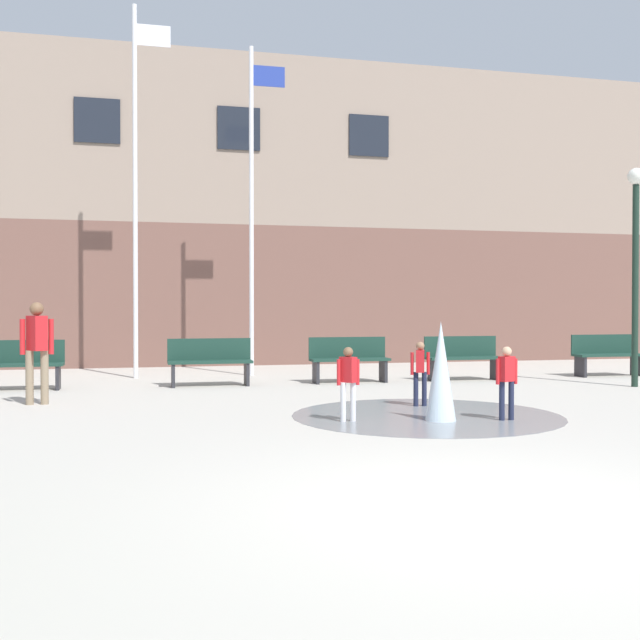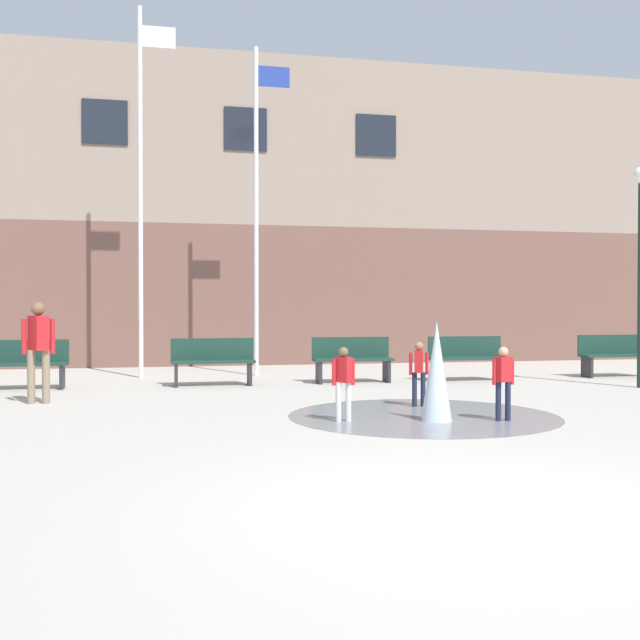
# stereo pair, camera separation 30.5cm
# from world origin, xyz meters

# --- Properties ---
(ground_plane) EXTENTS (100.00, 100.00, 0.00)m
(ground_plane) POSITION_xyz_m (0.00, 0.00, 0.00)
(ground_plane) COLOR #B2ADA3
(library_building) EXTENTS (36.00, 6.05, 8.13)m
(library_building) POSITION_xyz_m (0.00, 17.14, 4.07)
(library_building) COLOR brown
(library_building) RESTS_ON ground
(splash_fountain) EXTENTS (3.76, 3.76, 1.32)m
(splash_fountain) POSITION_xyz_m (1.41, 4.29, 0.44)
(splash_fountain) COLOR gray
(splash_fountain) RESTS_ON ground
(park_bench_left_of_flagpoles) EXTENTS (1.60, 0.44, 0.91)m
(park_bench_left_of_flagpoles) POSITION_xyz_m (-4.65, 9.35, 0.48)
(park_bench_left_of_flagpoles) COLOR #28282D
(park_bench_left_of_flagpoles) RESTS_ON ground
(park_bench_under_left_flagpole) EXTENTS (1.60, 0.44, 0.91)m
(park_bench_under_left_flagpole) POSITION_xyz_m (-1.18, 9.28, 0.48)
(park_bench_under_left_flagpole) COLOR #28282D
(park_bench_under_left_flagpole) RESTS_ON ground
(park_bench_center) EXTENTS (1.60, 0.44, 0.91)m
(park_bench_center) POSITION_xyz_m (1.60, 9.31, 0.48)
(park_bench_center) COLOR #28282D
(park_bench_center) RESTS_ON ground
(park_bench_under_right_flagpole) EXTENTS (1.60, 0.44, 0.91)m
(park_bench_under_right_flagpole) POSITION_xyz_m (4.02, 9.19, 0.48)
(park_bench_under_right_flagpole) COLOR #28282D
(park_bench_under_right_flagpole) RESTS_ON ground
(park_bench_far_right) EXTENTS (1.60, 0.44, 0.91)m
(park_bench_far_right) POSITION_xyz_m (7.52, 9.36, 0.48)
(park_bench_far_right) COLOR #28282D
(park_bench_far_right) RESTS_ON ground
(adult_near_bench) EXTENTS (0.50, 0.39, 1.59)m
(adult_near_bench) POSITION_xyz_m (-4.04, 7.13, 0.93)
(adult_near_bench) COLOR #89755B
(adult_near_bench) RESTS_ON ground
(child_in_fountain) EXTENTS (0.31, 0.24, 0.99)m
(child_in_fountain) POSITION_xyz_m (1.68, 5.55, 0.58)
(child_in_fountain) COLOR #1E233D
(child_in_fountain) RESTS_ON ground
(child_running) EXTENTS (0.31, 0.24, 0.99)m
(child_running) POSITION_xyz_m (0.19, 4.33, 0.58)
(child_running) COLOR silver
(child_running) RESTS_ON ground
(child_with_pink_shirt) EXTENTS (0.31, 0.19, 0.99)m
(child_with_pink_shirt) POSITION_xyz_m (2.28, 3.95, 0.58)
(child_with_pink_shirt) COLOR #1E233D
(child_with_pink_shirt) RESTS_ON ground
(flagpole_left) EXTENTS (0.80, 0.10, 7.93)m
(flagpole_left) POSITION_xyz_m (-2.55, 11.26, 4.21)
(flagpole_left) COLOR silver
(flagpole_left) RESTS_ON ground
(flagpole_right) EXTENTS (0.80, 0.10, 7.25)m
(flagpole_right) POSITION_xyz_m (-0.06, 11.26, 3.86)
(flagpole_right) COLOR silver
(flagpole_right) RESTS_ON ground
(lamp_post_right_lane) EXTENTS (0.32, 0.32, 4.15)m
(lamp_post_right_lane) POSITION_xyz_m (6.67, 7.26, 2.69)
(lamp_post_right_lane) COLOR #192D23
(lamp_post_right_lane) RESTS_ON ground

